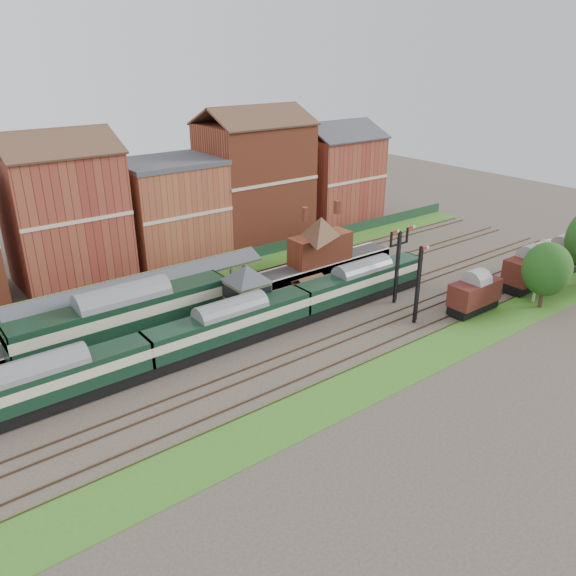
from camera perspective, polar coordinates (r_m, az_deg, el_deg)
ground at (r=55.50m, az=0.37°, el=-3.76°), size 160.00×160.00×0.00m
grass_back at (r=67.70m, az=-7.97°, el=1.17°), size 90.00×4.50×0.06m
grass_front at (r=47.81m, az=9.34°, el=-8.85°), size 90.00×5.00×0.06m
fence at (r=69.08m, az=-8.83°, el=2.21°), size 90.00×0.12×1.50m
platform at (r=60.27m, az=-9.11°, el=-1.27°), size 55.00×3.40×1.00m
signal_box at (r=54.96m, az=-4.17°, el=-0.43°), size 5.40×5.40×6.00m
brick_hut at (r=60.12m, az=2.24°, el=-0.32°), size 3.20×2.64×2.94m
station_building at (r=68.02m, az=3.34°, el=4.99°), size 8.10×8.10×5.90m
canopy at (r=56.38m, az=-14.70°, el=1.00°), size 26.00×3.89×4.08m
semaphore_bracket at (r=59.64m, az=11.06°, el=2.61°), size 3.60×0.25×8.18m
semaphore_siding at (r=55.68m, az=13.05°, el=0.41°), size 1.23×0.25×8.00m
yard_lamp at (r=64.54m, az=24.16°, el=1.94°), size 2.60×0.22×7.00m
town_backdrop at (r=73.09m, az=-11.97°, el=8.30°), size 69.00×10.00×16.00m
dmu_train at (r=51.00m, az=-5.76°, el=-3.65°), size 49.15×2.59×3.78m
platform_railcar at (r=53.27m, az=-16.23°, el=-2.70°), size 20.37×3.21×4.69m
goods_van_a at (r=60.48m, az=18.42°, el=-0.55°), size 5.85×2.54×3.55m
goods_van_b at (r=68.56m, az=23.31°, el=1.71°), size 6.59×2.85×4.00m
goods_van_c at (r=74.60m, az=26.06°, el=2.81°), size 6.29×2.73×3.82m
tree_far at (r=63.27m, az=24.82°, el=1.74°), size 4.90×4.90×7.15m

